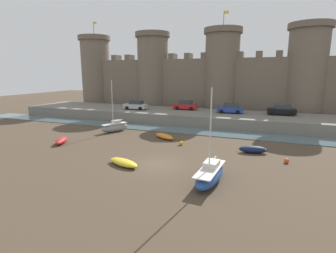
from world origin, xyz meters
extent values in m
plane|color=#4C3D2D|center=(0.00, 0.00, 0.00)|extent=(160.00, 160.00, 0.00)
cube|color=slate|center=(0.00, 14.39, 0.05)|extent=(80.00, 4.50, 0.10)
cube|color=slate|center=(0.00, 21.64, 0.85)|extent=(69.61, 10.00, 1.69)
cube|color=#706354|center=(0.00, 30.64, 5.39)|extent=(57.61, 2.80, 10.78)
cylinder|color=#706354|center=(-28.81, 30.64, 7.61)|extent=(6.35, 6.35, 15.22)
cylinder|color=#675B4D|center=(-28.81, 30.64, 15.72)|extent=(7.11, 7.11, 1.00)
cylinder|color=#4C4742|center=(-28.81, 30.64, 17.72)|extent=(0.10, 0.10, 3.00)
cube|color=yellow|center=(-28.36, 30.64, 18.92)|extent=(0.80, 0.04, 0.50)
cylinder|color=#706354|center=(-14.40, 30.64, 7.61)|extent=(6.35, 6.35, 15.22)
cylinder|color=#675B4D|center=(-14.40, 30.64, 15.72)|extent=(7.11, 7.11, 1.00)
cylinder|color=#706354|center=(0.00, 30.64, 7.61)|extent=(6.35, 6.35, 15.22)
cylinder|color=#675B4D|center=(0.00, 30.64, 15.72)|extent=(7.11, 7.11, 1.00)
cylinder|color=#4C4742|center=(0.00, 30.64, 17.72)|extent=(0.10, 0.10, 3.00)
cube|color=yellow|center=(0.45, 30.64, 18.92)|extent=(0.80, 0.04, 0.50)
cylinder|color=#706354|center=(14.40, 30.64, 7.61)|extent=(6.35, 6.35, 15.22)
cylinder|color=#675B4D|center=(14.40, 30.64, 15.72)|extent=(7.11, 7.11, 1.00)
cube|color=#6A5E4F|center=(-23.19, 30.64, 11.33)|extent=(1.10, 2.52, 1.10)
cube|color=#6A5E4F|center=(-19.88, 30.64, 11.33)|extent=(1.10, 2.52, 1.10)
cube|color=#6A5E4F|center=(-9.94, 30.64, 11.33)|extent=(1.10, 2.52, 1.10)
cube|color=#6A5E4F|center=(-6.63, 30.64, 11.33)|extent=(1.10, 2.52, 1.10)
cube|color=#6A5E4F|center=(-3.31, 30.64, 11.33)|extent=(1.10, 2.52, 1.10)
cube|color=#6A5E4F|center=(3.31, 30.64, 11.33)|extent=(1.10, 2.52, 1.10)
cube|color=#6A5E4F|center=(6.63, 30.64, 11.33)|extent=(1.10, 2.52, 1.10)
cube|color=#6A5E4F|center=(9.94, 30.64, 11.33)|extent=(1.10, 2.52, 1.10)
ellipsoid|color=orange|center=(-2.98, 8.96, 0.31)|extent=(3.35, 2.63, 0.62)
ellipsoid|color=gold|center=(-2.98, 8.96, 0.37)|extent=(2.72, 2.12, 0.34)
cube|color=beige|center=(-2.77, 8.84, 0.41)|extent=(0.65, 0.90, 0.06)
cube|color=beige|center=(-4.06, 9.62, 0.39)|extent=(0.55, 0.66, 0.08)
ellipsoid|color=gray|center=(-10.96, 10.06, 0.58)|extent=(2.82, 4.19, 1.17)
cube|color=silver|center=(-10.96, 10.06, 1.13)|extent=(2.45, 3.67, 0.08)
cube|color=silver|center=(-10.82, 10.34, 1.39)|extent=(1.15, 1.35, 0.44)
cylinder|color=silver|center=(-11.05, 9.88, 4.16)|extent=(0.10, 0.10, 5.98)
cylinder|color=silver|center=(-10.77, 10.43, 1.62)|extent=(0.90, 1.70, 0.08)
ellipsoid|color=#234793|center=(5.25, -2.26, 0.57)|extent=(1.84, 5.23, 1.14)
cube|color=silver|center=(5.25, -2.26, 1.10)|extent=(1.57, 4.60, 0.08)
cube|color=silver|center=(5.28, -1.87, 1.36)|extent=(1.08, 1.50, 0.44)
cylinder|color=silver|center=(5.24, -2.51, 4.13)|extent=(0.10, 0.10, 5.98)
cylinder|color=silver|center=(5.28, -1.74, 1.59)|extent=(0.22, 2.32, 0.08)
ellipsoid|color=yellow|center=(-2.69, -1.38, 0.28)|extent=(3.56, 2.26, 0.57)
ellipsoid|color=#F2F246|center=(-2.69, -1.38, 0.34)|extent=(2.90, 1.81, 0.31)
cube|color=beige|center=(-2.46, -1.46, 0.38)|extent=(0.53, 1.04, 0.06)
cube|color=beige|center=(-3.92, -0.94, 0.36)|extent=(0.49, 0.72, 0.08)
ellipsoid|color=#141E3D|center=(7.79, 6.72, 0.38)|extent=(2.97, 1.50, 0.75)
ellipsoid|color=navy|center=(7.79, 6.72, 0.44)|extent=(2.43, 1.19, 0.42)
cube|color=beige|center=(7.58, 6.68, 0.48)|extent=(0.35, 0.86, 0.06)
cube|color=beige|center=(8.87, 6.93, 0.46)|extent=(0.38, 0.58, 0.08)
ellipsoid|color=red|center=(-13.33, 2.40, 0.35)|extent=(2.08, 3.02, 0.69)
ellipsoid|color=#F23939|center=(-13.33, 2.40, 0.41)|extent=(1.66, 2.46, 0.38)
cube|color=beige|center=(-13.42, 2.59, 0.45)|extent=(0.88, 0.53, 0.06)
cube|color=beige|center=(-12.89, 1.38, 0.43)|extent=(0.63, 0.48, 0.08)
sphere|color=orange|center=(-0.08, 6.89, 0.24)|extent=(0.47, 0.47, 0.47)
sphere|color=#E04C1E|center=(10.85, 4.63, 0.23)|extent=(0.45, 0.45, 0.45)
cube|color=#B2B5B7|center=(-13.26, 20.53, 2.29)|extent=(4.21, 1.99, 0.80)
cube|color=#2D3842|center=(-13.11, 20.54, 2.99)|extent=(2.36, 1.65, 0.64)
cylinder|color=black|center=(-14.47, 19.59, 2.01)|extent=(0.65, 0.22, 0.64)
cylinder|color=black|center=(-14.59, 21.29, 2.01)|extent=(0.65, 0.22, 0.64)
cylinder|color=black|center=(-11.93, 19.77, 2.01)|extent=(0.65, 0.22, 0.64)
cylinder|color=black|center=(-12.05, 21.47, 2.01)|extent=(0.65, 0.22, 0.64)
cube|color=#263F99|center=(3.07, 22.27, 2.29)|extent=(4.21, 1.99, 0.80)
cube|color=#2D3842|center=(3.22, 22.28, 2.99)|extent=(2.36, 1.65, 0.64)
cylinder|color=black|center=(1.87, 21.34, 2.01)|extent=(0.65, 0.22, 0.64)
cylinder|color=black|center=(1.75, 23.03, 2.01)|extent=(0.65, 0.22, 0.64)
cylinder|color=black|center=(4.40, 21.52, 2.01)|extent=(0.65, 0.22, 0.64)
cylinder|color=black|center=(4.28, 23.21, 2.01)|extent=(0.65, 0.22, 0.64)
cube|color=black|center=(10.80, 23.17, 2.29)|extent=(4.21, 1.99, 0.80)
cube|color=#2D3842|center=(10.95, 23.18, 2.99)|extent=(2.36, 1.65, 0.64)
cylinder|color=black|center=(9.59, 22.23, 2.01)|extent=(0.65, 0.22, 0.64)
cylinder|color=black|center=(9.47, 23.93, 2.01)|extent=(0.65, 0.22, 0.64)
cylinder|color=black|center=(12.13, 22.41, 2.01)|extent=(0.65, 0.22, 0.64)
cylinder|color=black|center=(12.01, 24.11, 2.01)|extent=(0.65, 0.22, 0.64)
cube|color=red|center=(-4.95, 23.59, 2.29)|extent=(4.21, 1.99, 0.80)
cube|color=#2D3842|center=(-4.80, 23.60, 2.99)|extent=(2.36, 1.65, 0.64)
cylinder|color=black|center=(-6.16, 22.65, 2.01)|extent=(0.65, 0.22, 0.64)
cylinder|color=black|center=(-6.28, 24.34, 2.01)|extent=(0.65, 0.22, 0.64)
cylinder|color=black|center=(-3.62, 22.83, 2.01)|extent=(0.65, 0.22, 0.64)
cylinder|color=black|center=(-3.74, 24.52, 2.01)|extent=(0.65, 0.22, 0.64)
camera|label=1|loc=(9.06, -20.57, 8.11)|focal=28.00mm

